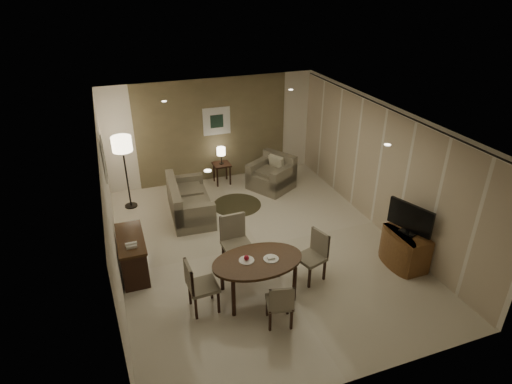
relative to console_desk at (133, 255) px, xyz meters
name	(u,v)px	position (x,y,z in m)	size (l,w,h in m)	color
room_shell	(253,179)	(2.49, 0.40, 0.98)	(5.50, 7.00, 2.70)	beige
taupe_accent	(213,131)	(2.49, 3.48, 0.98)	(3.96, 0.03, 2.70)	olive
curtain_wall	(379,169)	(5.17, 0.00, 0.95)	(0.08, 6.70, 2.58)	beige
curtain_rod	(388,108)	(5.17, 0.00, 2.27)	(0.03, 0.03, 6.80)	black
art_back_frame	(217,121)	(2.59, 3.46, 1.23)	(0.72, 0.03, 0.72)	silver
art_back_canvas	(217,121)	(2.59, 3.44, 1.23)	(0.34, 0.01, 0.34)	#1B3024
art_left_frame	(104,159)	(-0.23, 1.20, 1.48)	(0.03, 0.60, 0.80)	silver
art_left_canvas	(105,159)	(-0.21, 1.20, 1.48)	(0.01, 0.46, 0.64)	gray
downlight_nl	(208,171)	(1.09, -1.80, 2.31)	(0.10, 0.10, 0.01)	white
downlight_nr	(387,145)	(3.89, -1.80, 2.31)	(0.10, 0.10, 0.01)	white
downlight_fl	(164,101)	(1.09, 1.80, 2.31)	(0.10, 0.10, 0.01)	white
downlight_fr	(291,90)	(3.89, 1.80, 2.31)	(0.10, 0.10, 0.01)	white
console_desk	(133,255)	(0.00, 0.00, 0.00)	(0.48, 1.20, 0.75)	#3F2614
telephone	(131,245)	(0.00, -0.30, 0.43)	(0.20, 0.14, 0.09)	white
tv_cabinet	(405,248)	(4.89, -1.50, -0.03)	(0.48, 0.90, 0.70)	brown
flat_tv	(410,218)	(4.87, -1.50, 0.65)	(0.06, 0.88, 0.60)	black
dining_table	(258,278)	(1.95, -1.39, -0.01)	(1.56, 0.98, 0.73)	#3F2614
chair_near	(279,302)	(2.04, -2.12, 0.04)	(0.41, 0.41, 0.84)	gray
chair_far	(237,245)	(1.84, -0.57, 0.15)	(0.51, 0.51, 1.06)	gray
chair_left	(203,286)	(1.00, -1.40, 0.10)	(0.46, 0.46, 0.95)	gray
chair_right	(311,257)	(2.99, -1.29, 0.09)	(0.45, 0.45, 0.93)	gray
plate_a	(247,260)	(1.77, -1.34, 0.37)	(0.26, 0.26, 0.02)	white
plate_b	(271,259)	(2.17, -1.44, 0.37)	(0.26, 0.26, 0.02)	white
fruit_apple	(246,258)	(1.77, -1.34, 0.42)	(0.09, 0.09, 0.09)	maroon
napkin	(271,258)	(2.17, -1.44, 0.39)	(0.12, 0.08, 0.03)	white
round_rug	(237,205)	(2.58, 1.80, -0.37)	(1.16, 1.16, 0.01)	#454026
sofa	(190,199)	(1.44, 1.74, 0.04)	(0.87, 1.74, 0.82)	gray
armchair	(271,173)	(3.69, 2.37, 0.06)	(0.97, 0.92, 0.87)	gray
side_table	(222,173)	(2.58, 3.10, -0.10)	(0.43, 0.43, 0.55)	black
table_lamp	(221,155)	(2.58, 3.10, 0.43)	(0.22, 0.22, 0.50)	#FFEAC1
floor_lamp	(126,173)	(0.17, 2.61, 0.51)	(0.45, 0.45, 1.77)	#FFE5B7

